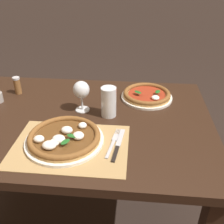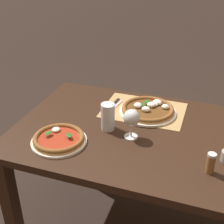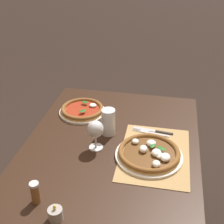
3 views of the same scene
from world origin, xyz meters
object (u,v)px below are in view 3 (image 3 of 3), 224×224
Objects in this scene: pizza_near at (149,153)px; wine_glass at (95,130)px; votive_candle at (55,214)px; pepper_shaker at (35,192)px; pizza_far at (82,110)px; pint_glass at (108,122)px; fork at (151,133)px; knife at (153,131)px.

pizza_near is 2.08× the size of wine_glass.
votive_candle is 0.13m from pepper_shaker.
pizza_far is 3.80× the size of votive_candle.
pizza_near is 0.28m from pint_glass.
fork is 0.93× the size of knife.
pepper_shaker is at bearing 131.43° from pizza_near.
knife is at bearing -35.28° from pepper_shaker.
knife is (0.02, -0.01, 0.00)m from fork.
pizza_near reaches higher than fork.
pizza_near is 0.28m from wine_glass.
pint_glass is at bearing 105.26° from knife.
pizza_near is 0.55m from pizza_far.
fork is at bearing 2.96° from pizza_near.
pizza_near is 0.20m from fork.
wine_glass is 0.42m from pepper_shaker.
fork is at bearing -109.01° from pizza_far.
pizza_far is at bearing 8.42° from votive_candle.
pizza_far is 1.37× the size of fork.
pepper_shaker is (-0.59, 0.42, 0.04)m from knife.
pizza_near reaches higher than pizza_far.
pizza_far is 1.76× the size of wine_glass.
votive_candle is at bearing 172.35° from pint_glass.
wine_glass is 0.47m from votive_candle.
fork is (0.04, -0.22, -0.06)m from pint_glass.
pint_glass is at bearing -14.86° from wine_glass.
knife is at bearing -0.14° from pizza_near.
votive_candle reaches higher than pizza_far.
pizza_far is at bearing 70.99° from fork.
pint_glass is 2.01× the size of votive_candle.
pizza_far is 0.37m from wine_glass.
knife is at bearing -105.92° from pizza_far.
wine_glass reaches higher than knife.
pint_glass is 0.72× the size of fork.
knife is at bearing -74.74° from pint_glass.
pizza_near is 0.56m from pepper_shaker.
pizza_far is 1.27× the size of knife.
fork is 0.70m from votive_candle.
votive_candle is 0.74× the size of pepper_shaker.
pint_glass is at bearing -19.41° from pepper_shaker.
pint_glass is (0.14, -0.04, -0.04)m from wine_glass.
wine_glass is 0.14m from pint_glass.
pizza_far is at bearing 74.08° from knife.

